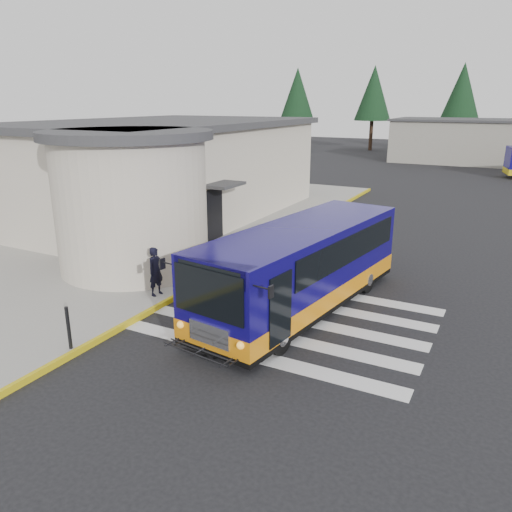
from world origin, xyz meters
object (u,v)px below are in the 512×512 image
at_px(pedestrian_a, 156,271).
at_px(bollard, 69,328).
at_px(transit_bus, 301,270).
at_px(pedestrian_b, 150,255).

bearing_deg(pedestrian_a, bollard, -167.02).
relative_size(transit_bus, bollard, 8.34).
height_order(pedestrian_a, bollard, pedestrian_a).
relative_size(pedestrian_a, bollard, 1.40).
distance_m(transit_bus, pedestrian_a, 4.44).
xyz_separation_m(pedestrian_b, bollard, (1.54, -4.97, -0.26)).
bearing_deg(transit_bus, pedestrian_b, -169.70).
relative_size(pedestrian_b, bollard, 1.48).
relative_size(transit_bus, pedestrian_b, 5.65).
bearing_deg(bollard, pedestrian_b, 107.23).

